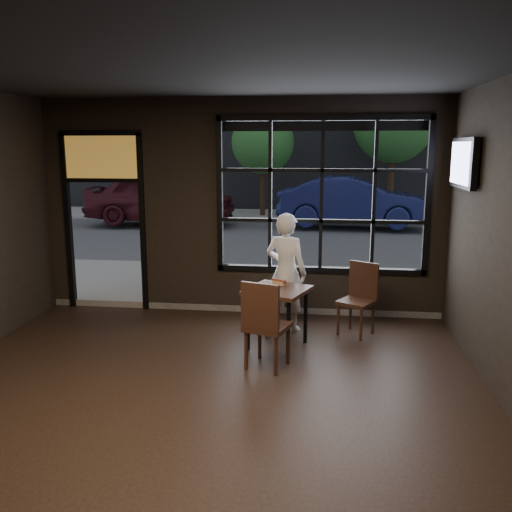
# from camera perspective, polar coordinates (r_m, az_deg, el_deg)

# --- Properties ---
(floor) EXTENTS (6.00, 7.00, 0.02)m
(floor) POSITION_cam_1_polar(r_m,az_deg,el_deg) (5.23, -7.66, -17.37)
(floor) COLOR black
(floor) RESTS_ON ground
(ceiling) EXTENTS (6.00, 7.00, 0.02)m
(ceiling) POSITION_cam_1_polar(r_m,az_deg,el_deg) (4.64, -8.78, 20.11)
(ceiling) COLOR black
(ceiling) RESTS_ON ground
(window_frame) EXTENTS (3.06, 0.12, 2.28)m
(window_frame) POSITION_cam_1_polar(r_m,az_deg,el_deg) (7.95, 6.92, 6.31)
(window_frame) COLOR black
(window_frame) RESTS_ON ground
(stained_transom) EXTENTS (1.20, 0.06, 0.70)m
(stained_transom) POSITION_cam_1_polar(r_m,az_deg,el_deg) (8.59, -15.94, 10.01)
(stained_transom) COLOR orange
(stained_transom) RESTS_ON ground
(street_asphalt) EXTENTS (60.00, 41.00, 0.04)m
(street_asphalt) POSITION_cam_1_polar(r_m,az_deg,el_deg) (28.56, 4.56, 6.36)
(street_asphalt) COLOR #545456
(street_asphalt) RESTS_ON ground
(building_across) EXTENTS (28.00, 12.00, 15.00)m
(building_across) POSITION_cam_1_polar(r_m,az_deg,el_deg) (27.90, 4.73, 21.74)
(building_across) COLOR #5B5956
(building_across) RESTS_ON ground
(cafe_table) EXTENTS (0.91, 0.91, 0.76)m
(cafe_table) POSITION_cam_1_polar(r_m,az_deg,el_deg) (6.89, 2.25, -6.47)
(cafe_table) COLOR #321C13
(cafe_table) RESTS_ON floor
(chair_near) EXTENTS (0.57, 0.57, 1.04)m
(chair_near) POSITION_cam_1_polar(r_m,az_deg,el_deg) (6.21, 1.22, -7.13)
(chair_near) COLOR #321C13
(chair_near) RESTS_ON floor
(chair_window) EXTENTS (0.58, 0.58, 0.97)m
(chair_window) POSITION_cam_1_polar(r_m,az_deg,el_deg) (7.40, 10.52, -4.55)
(chair_window) COLOR #321C13
(chair_window) RESTS_ON floor
(man) EXTENTS (0.70, 0.58, 1.63)m
(man) POSITION_cam_1_polar(r_m,az_deg,el_deg) (7.42, 3.17, -1.69)
(man) COLOR white
(man) RESTS_ON floor
(hotdog) EXTENTS (0.21, 0.17, 0.06)m
(hotdog) POSITION_cam_1_polar(r_m,az_deg,el_deg) (6.96, 2.43, -2.80)
(hotdog) COLOR tan
(hotdog) RESTS_ON cafe_table
(cup) EXTENTS (0.15, 0.15, 0.10)m
(cup) POSITION_cam_1_polar(r_m,az_deg,el_deg) (6.75, 1.00, -3.09)
(cup) COLOR silver
(cup) RESTS_ON cafe_table
(tv) EXTENTS (0.12, 1.05, 0.61)m
(tv) POSITION_cam_1_polar(r_m,az_deg,el_deg) (7.21, 21.05, 9.11)
(tv) COLOR black
(tv) RESTS_ON wall_right
(navy_car) EXTENTS (4.63, 1.82, 1.50)m
(navy_car) POSITION_cam_1_polar(r_m,az_deg,el_deg) (16.94, 10.17, 5.68)
(navy_car) COLOR #171C4E
(navy_car) RESTS_ON street_asphalt
(maroon_car) EXTENTS (4.77, 2.08, 1.60)m
(maroon_car) POSITION_cam_1_polar(r_m,az_deg,el_deg) (17.56, -9.99, 6.05)
(maroon_car) COLOR #46141C
(maroon_car) RESTS_ON street_asphalt
(tree_left) EXTENTS (2.18, 2.18, 3.72)m
(tree_left) POSITION_cam_1_polar(r_m,az_deg,el_deg) (19.25, 0.71, 11.82)
(tree_left) COLOR #332114
(tree_left) RESTS_ON street_asphalt
(tree_right) EXTENTS (2.73, 2.73, 4.66)m
(tree_right) POSITION_cam_1_polar(r_m,az_deg,el_deg) (19.58, 14.27, 13.39)
(tree_right) COLOR #332114
(tree_right) RESTS_ON street_asphalt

